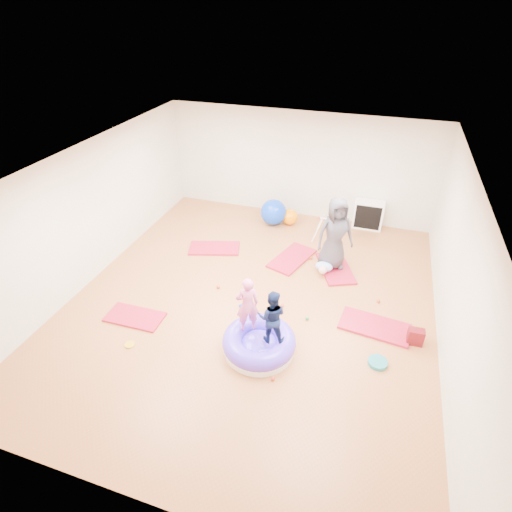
% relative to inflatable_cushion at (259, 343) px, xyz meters
% --- Properties ---
extents(room, '(7.01, 8.01, 2.81)m').
position_rel_inflatable_cushion_xyz_m(room, '(-0.54, 1.19, 1.24)').
color(room, '#A96A36').
rests_on(room, ground).
extents(gym_mat_front_left, '(1.10, 0.56, 0.05)m').
position_rel_inflatable_cushion_xyz_m(gym_mat_front_left, '(-2.50, 0.04, -0.13)').
color(gym_mat_front_left, '#AA1629').
rests_on(gym_mat_front_left, ground).
extents(gym_mat_mid_left, '(1.31, 0.91, 0.05)m').
position_rel_inflatable_cushion_xyz_m(gym_mat_mid_left, '(-2.01, 2.76, -0.13)').
color(gym_mat_mid_left, '#AA1629').
rests_on(gym_mat_mid_left, ground).
extents(gym_mat_center_back, '(0.99, 1.38, 0.05)m').
position_rel_inflatable_cushion_xyz_m(gym_mat_center_back, '(-0.12, 2.90, -0.13)').
color(gym_mat_center_back, '#AA1629').
rests_on(gym_mat_center_back, ground).
extents(gym_mat_right, '(1.33, 0.77, 0.05)m').
position_rel_inflatable_cushion_xyz_m(gym_mat_right, '(1.87, 1.17, -0.13)').
color(gym_mat_right, '#AA1629').
rests_on(gym_mat_right, ground).
extents(gym_mat_rear_right, '(1.06, 1.39, 0.05)m').
position_rel_inflatable_cushion_xyz_m(gym_mat_rear_right, '(0.90, 2.82, -0.13)').
color(gym_mat_rear_right, '#AA1629').
rests_on(gym_mat_rear_right, ground).
extents(inflatable_cushion, '(1.27, 1.27, 0.40)m').
position_rel_inflatable_cushion_xyz_m(inflatable_cushion, '(0.00, 0.00, 0.00)').
color(inflatable_cushion, white).
rests_on(inflatable_cushion, ground).
extents(child_pink, '(0.47, 0.42, 1.07)m').
position_rel_inflatable_cushion_xyz_m(child_pink, '(-0.25, 0.12, 0.75)').
color(child_pink, pink).
rests_on(child_pink, inflatable_cushion).
extents(child_navy, '(0.54, 0.45, 0.99)m').
position_rel_inflatable_cushion_xyz_m(child_navy, '(0.21, -0.00, 0.71)').
color(child_navy, '#0F1B41').
rests_on(child_navy, inflatable_cushion).
extents(adult_caregiver, '(0.96, 0.84, 1.64)m').
position_rel_inflatable_cushion_xyz_m(adult_caregiver, '(0.80, 2.86, 0.72)').
color(adult_caregiver, '#3E3C44').
rests_on(adult_caregiver, gym_mat_rear_right).
extents(infant, '(0.38, 0.39, 0.22)m').
position_rel_inflatable_cushion_xyz_m(infant, '(0.67, 2.57, 0.01)').
color(infant, '#9DBDFE').
rests_on(infant, gym_mat_rear_right).
extents(ball_pit_balls, '(3.29, 3.67, 0.07)m').
position_rel_inflatable_cushion_xyz_m(ball_pit_balls, '(0.19, 1.28, -0.12)').
color(ball_pit_balls, '#C0401F').
rests_on(ball_pit_balls, ground).
extents(exercise_ball_blue, '(0.68, 0.68, 0.68)m').
position_rel_inflatable_cushion_xyz_m(exercise_ball_blue, '(-1.00, 4.42, 0.19)').
color(exercise_ball_blue, blue).
rests_on(exercise_ball_blue, ground).
extents(exercise_ball_orange, '(0.42, 0.42, 0.42)m').
position_rel_inflatable_cushion_xyz_m(exercise_ball_orange, '(-0.58, 4.54, 0.05)').
color(exercise_ball_orange, '#FF8600').
rests_on(exercise_ball_orange, ground).
extents(infant_play_gym, '(0.74, 0.70, 0.56)m').
position_rel_inflatable_cushion_xyz_m(infant_play_gym, '(0.53, 4.10, 0.22)').
color(infant_play_gym, white).
rests_on(infant_play_gym, ground).
extents(cube_shelf, '(0.74, 0.37, 0.74)m').
position_rel_inflatable_cushion_xyz_m(cube_shelf, '(1.39, 4.98, 0.22)').
color(cube_shelf, white).
rests_on(cube_shelf, ground).
extents(balance_disc, '(0.32, 0.32, 0.07)m').
position_rel_inflatable_cushion_xyz_m(balance_disc, '(1.98, 0.29, -0.12)').
color(balance_disc, teal).
rests_on(balance_disc, ground).
extents(backpack, '(0.28, 0.18, 0.31)m').
position_rel_inflatable_cushion_xyz_m(backpack, '(2.56, 0.98, 0.00)').
color(backpack, red).
rests_on(backpack, ground).
extents(yellow_toy, '(0.18, 0.18, 0.03)m').
position_rel_inflatable_cushion_xyz_m(yellow_toy, '(-2.20, -0.61, -0.14)').
color(yellow_toy, gold).
rests_on(yellow_toy, ground).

